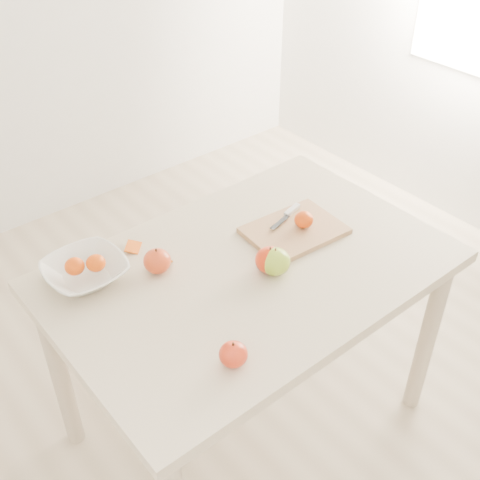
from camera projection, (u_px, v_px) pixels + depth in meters
ground at (248, 418)px, 2.28m from camera, size 3.50×3.50×0.00m
table at (250, 290)px, 1.88m from camera, size 1.20×0.80×0.75m
cutting_board at (294, 231)px, 1.95m from camera, size 0.32×0.25×0.02m
board_tangerine at (304, 220)px, 1.94m from camera, size 0.06×0.06×0.05m
fruit_bowl at (85, 271)px, 1.76m from camera, size 0.24×0.24×0.06m
bowl_tangerine_near at (75, 266)px, 1.74m from camera, size 0.06×0.06×0.05m
bowl_tangerine_far at (96, 263)px, 1.75m from camera, size 0.06×0.06×0.05m
orange_peel_a at (133, 248)px, 1.89m from camera, size 0.07×0.07×0.01m
orange_peel_b at (164, 263)px, 1.83m from camera, size 0.05×0.04×0.01m
paring_knife at (290, 212)px, 2.01m from camera, size 0.17×0.06×0.01m
apple_green at (275, 261)px, 1.78m from camera, size 0.09×0.09×0.08m
apple_red_e at (270, 260)px, 1.78m from camera, size 0.09×0.09×0.08m
apple_red_a at (157, 261)px, 1.78m from camera, size 0.08×0.08×0.08m
apple_red_c at (233, 354)px, 1.50m from camera, size 0.07×0.07×0.07m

